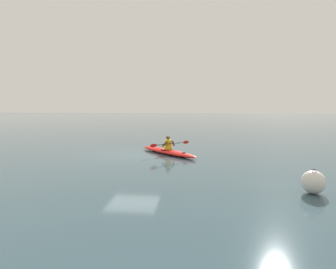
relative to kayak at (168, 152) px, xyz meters
The scene contains 4 objects.
ground_plane 1.77m from the kayak, 15.08° to the left, with size 160.00×160.00×0.00m, color #334C56.
kayak is the anchor object (origin of this frame).
kayaker 0.42m from the kayak, 133.57° to the left, with size 1.81×1.72×0.70m.
mooring_buoy_orange_mid 7.76m from the kayak, 127.93° to the left, with size 0.66×0.66×0.70m.
Camera 1 is at (-3.28, 13.88, 2.46)m, focal length 30.69 mm.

